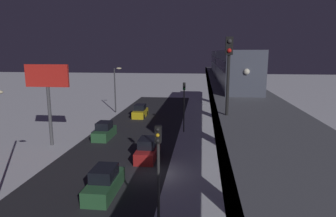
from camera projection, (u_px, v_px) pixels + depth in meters
ground_plane at (150, 173)px, 25.30m from camera, size 240.00×240.00×0.00m
avenue_asphalt at (104, 171)px, 25.76m from camera, size 11.00×85.75×0.01m
elevated_railway at (241, 107)px, 23.36m from camera, size 5.00×85.75×6.92m
subway_train at (227, 63)px, 39.14m from camera, size 2.94×36.87×3.40m
rail_signal at (229, 63)px, 14.98m from camera, size 0.36×0.41×4.00m
sedan_yellow at (140, 112)px, 47.32m from camera, size 1.91×4.39×1.97m
sedan_green at (105, 183)px, 21.63m from camera, size 1.80×4.80×1.97m
sedan_red at (148, 150)px, 28.83m from camera, size 1.80×4.72×1.97m
sedan_green_2 at (104, 132)px, 35.54m from camera, size 1.80×4.25×1.97m
traffic_light_near at (158, 166)px, 15.78m from camera, size 0.32×0.44×6.40m
traffic_light_mid at (184, 100)px, 37.56m from camera, size 0.32×0.44×6.40m
commercial_billboard at (47, 84)px, 31.69m from camera, size 4.80×0.36×8.90m
street_lamp_far at (116, 84)px, 49.93m from camera, size 1.35×0.44×7.65m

